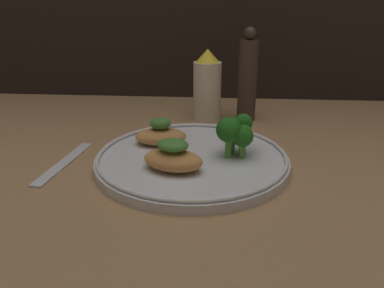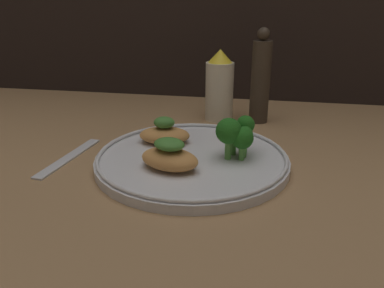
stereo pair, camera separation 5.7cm
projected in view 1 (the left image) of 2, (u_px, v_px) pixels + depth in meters
ground_plane at (192, 167)px, 58.27cm from camera, size 180.00×180.00×1.00cm
plate at (192, 158)px, 57.73cm from camera, size 29.68×29.68×2.00cm
grilled_meat_front at (173, 158)px, 52.45cm from camera, size 9.71×7.48×4.56cm
grilled_meat_middle at (161, 135)px, 61.84cm from camera, size 8.93×6.23×4.53cm
broccoli_bunch at (236, 131)px, 56.54cm from camera, size 5.66×6.20×6.41cm
sauce_bottle at (207, 86)px, 77.49cm from camera, size 5.77×5.77×14.59cm
pepper_grinder at (248, 78)px, 76.25cm from camera, size 3.85×3.85×18.87cm
fork at (64, 162)px, 58.21cm from camera, size 3.54×16.33×0.60cm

